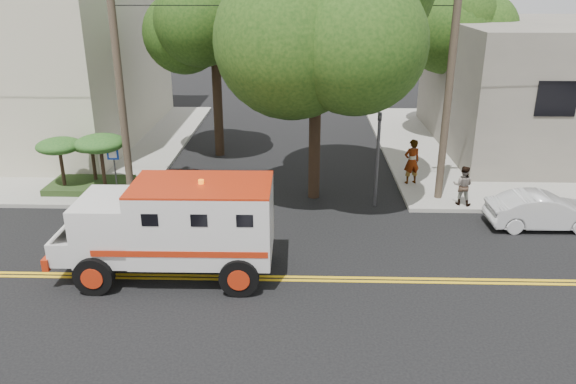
{
  "coord_description": "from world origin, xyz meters",
  "views": [
    {
      "loc": [
        1.08,
        -14.15,
        8.09
      ],
      "look_at": [
        0.59,
        2.8,
        1.6
      ],
      "focal_mm": 35.0,
      "sensor_mm": 36.0,
      "label": 1
    }
  ],
  "objects_px": {
    "parked_sedan": "(543,211)",
    "armored_truck": "(175,224)",
    "pedestrian_a": "(412,161)",
    "pedestrian_b": "(463,185)"
  },
  "relations": [
    {
      "from": "armored_truck",
      "to": "pedestrian_a",
      "type": "relative_size",
      "value": 3.33
    },
    {
      "from": "parked_sedan",
      "to": "pedestrian_b",
      "type": "height_order",
      "value": "pedestrian_b"
    },
    {
      "from": "parked_sedan",
      "to": "pedestrian_b",
      "type": "bearing_deg",
      "value": 52.69
    },
    {
      "from": "armored_truck",
      "to": "pedestrian_b",
      "type": "distance_m",
      "value": 10.92
    },
    {
      "from": "pedestrian_a",
      "to": "parked_sedan",
      "type": "bearing_deg",
      "value": 116.69
    },
    {
      "from": "pedestrian_a",
      "to": "pedestrian_b",
      "type": "distance_m",
      "value": 2.73
    },
    {
      "from": "pedestrian_b",
      "to": "parked_sedan",
      "type": "bearing_deg",
      "value": 164.75
    },
    {
      "from": "armored_truck",
      "to": "parked_sedan",
      "type": "height_order",
      "value": "armored_truck"
    },
    {
      "from": "armored_truck",
      "to": "pedestrian_a",
      "type": "xyz_separation_m",
      "value": [
        8.01,
        7.6,
        -0.52
      ]
    },
    {
      "from": "parked_sedan",
      "to": "armored_truck",
      "type": "bearing_deg",
      "value": 105.98
    }
  ]
}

